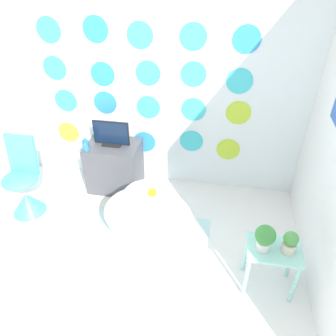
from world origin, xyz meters
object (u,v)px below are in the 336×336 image
chair (25,191)px  tv (111,135)px  bathtub (148,216)px  potted_plant_left (265,237)px  potted_plant_right (290,242)px  vase (86,145)px

chair → tv: 1.08m
bathtub → potted_plant_left: 1.12m
potted_plant_left → chair: bearing=167.6°
chair → potted_plant_right: chair is taller
potted_plant_left → vase: bearing=152.4°
bathtub → vase: 1.06m
tv → vase: (-0.24, -0.16, -0.07)m
bathtub → tv: 1.02m
potted_plant_right → bathtub: bearing=163.4°
vase → potted_plant_right: 2.23m
bathtub → potted_plant_right: (1.21, -0.36, 0.27)m
tv → vase: 0.29m
tv → potted_plant_left: (1.58, -1.11, -0.12)m
chair → potted_plant_left: bearing=-12.4°
tv → potted_plant_left: tv is taller
chair → vase: 0.80m
vase → potted_plant_left: 2.06m
chair → potted_plant_left: chair is taller
potted_plant_left → tv: bearing=145.0°
chair → vase: bearing=37.2°
tv → potted_plant_left: size_ratio=1.74×
bathtub → potted_plant_left: potted_plant_left is taller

